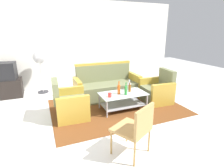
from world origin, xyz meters
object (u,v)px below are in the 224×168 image
(armchair_right, at_px, (157,91))
(bottle_green, at_px, (126,90))
(wicker_chair, at_px, (136,126))
(bottle_clear, at_px, (129,86))
(tv_stand, at_px, (7,88))
(couch, at_px, (107,87))
(armchair_left, at_px, (70,105))
(coffee_table, at_px, (123,99))
(television, at_px, (4,71))
(pedestal_fan, at_px, (39,60))
(bottle_orange, at_px, (119,89))
(bottle_brown, at_px, (130,88))
(cup, at_px, (110,95))

(armchair_right, bearing_deg, bottle_green, 105.15)
(wicker_chair, bearing_deg, bottle_clear, 37.04)
(bottle_green, distance_m, tv_stand, 3.45)
(couch, bearing_deg, armchair_left, 34.60)
(coffee_table, distance_m, television, 3.39)
(couch, height_order, pedestal_fan, pedestal_fan)
(couch, relative_size, television, 2.83)
(couch, distance_m, bottle_orange, 0.92)
(bottle_green, distance_m, bottle_brown, 0.25)
(coffee_table, distance_m, bottle_green, 0.28)
(pedestal_fan, bearing_deg, bottle_brown, -45.54)
(bottle_green, bearing_deg, couch, 95.01)
(armchair_right, height_order, cup, armchair_right)
(armchair_right, bearing_deg, coffee_table, 99.25)
(armchair_left, distance_m, television, 2.45)
(pedestal_fan, xyz_separation_m, wicker_chair, (1.20, -3.61, -0.52))
(armchair_left, bearing_deg, couch, 127.56)
(bottle_brown, xyz_separation_m, pedestal_fan, (-1.95, 1.99, 0.51))
(bottle_green, distance_m, wicker_chair, 1.55)
(bottle_orange, xyz_separation_m, cup, (-0.27, -0.11, -0.07))
(armchair_left, bearing_deg, coffee_table, 89.09)
(bottle_clear, relative_size, pedestal_fan, 0.21)
(armchair_right, xyz_separation_m, tv_stand, (-3.76, 1.89, -0.03))
(armchair_left, relative_size, cup, 8.50)
(pedestal_fan, bearing_deg, cup, -57.63)
(bottle_orange, bearing_deg, armchair_right, 5.11)
(bottle_green, bearing_deg, bottle_clear, 50.34)
(cup, height_order, pedestal_fan, pedestal_fan)
(tv_stand, xyz_separation_m, wicker_chair, (2.15, -3.56, 0.23))
(armchair_right, distance_m, bottle_green, 1.09)
(coffee_table, height_order, television, television)
(tv_stand, bearing_deg, bottle_clear, -31.77)
(coffee_table, height_order, tv_stand, tv_stand)
(couch, xyz_separation_m, bottle_clear, (0.32, -0.72, 0.19))
(armchair_right, bearing_deg, wicker_chair, 139.62)
(bottle_brown, bearing_deg, armchair_left, 178.98)
(bottle_orange, height_order, pedestal_fan, pedestal_fan)
(bottle_orange, xyz_separation_m, bottle_clear, (0.36, 0.17, -0.02))
(tv_stand, bearing_deg, coffee_table, -36.59)
(bottle_brown, bearing_deg, bottle_green, -138.24)
(bottle_clear, xyz_separation_m, bottle_brown, (-0.05, -0.12, -0.01))
(bottle_clear, bearing_deg, bottle_brown, -111.96)
(coffee_table, bearing_deg, bottle_green, -80.91)
(coffee_table, xyz_separation_m, cup, (-0.38, -0.10, 0.19))
(cup, bearing_deg, armchair_right, 8.30)
(armchair_left, xyz_separation_m, wicker_chair, (0.70, -1.64, 0.21))
(armchair_left, xyz_separation_m, bottle_brown, (1.45, -0.03, 0.21))
(bottle_orange, relative_size, television, 0.49)
(armchair_left, bearing_deg, bottle_green, 84.28)
(bottle_clear, height_order, television, television)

